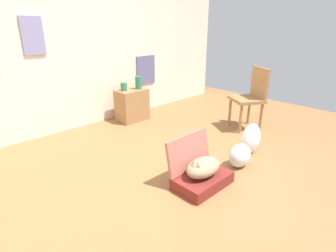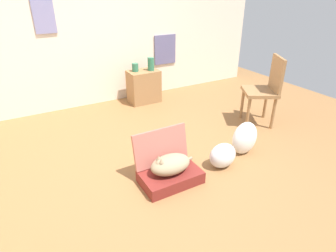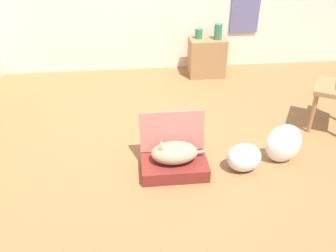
{
  "view_description": "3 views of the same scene",
  "coord_description": "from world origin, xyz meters",
  "px_view_note": "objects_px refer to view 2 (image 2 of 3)",
  "views": [
    {
      "loc": [
        -2.1,
        -1.97,
        1.67
      ],
      "look_at": [
        -0.04,
        0.16,
        0.53
      ],
      "focal_mm": 28.97,
      "sensor_mm": 36.0,
      "label": 1
    },
    {
      "loc": [
        -1.28,
        -2.5,
        1.89
      ],
      "look_at": [
        0.12,
        -0.01,
        0.45
      ],
      "focal_mm": 30.07,
      "sensor_mm": 36.0,
      "label": 2
    },
    {
      "loc": [
        -0.39,
        -3.0,
        2.15
      ],
      "look_at": [
        -0.1,
        -0.11,
        0.34
      ],
      "focal_mm": 37.08,
      "sensor_mm": 36.0,
      "label": 3
    }
  ],
  "objects_px": {
    "vase_short": "(151,64)",
    "chair": "(266,88)",
    "cat": "(170,164)",
    "vase_tall": "(135,67)",
    "suitcase_base": "(170,177)",
    "plastic_bag_white": "(223,156)",
    "plastic_bag_clear": "(245,138)",
    "side_table": "(144,87)"
  },
  "relations": [
    {
      "from": "plastic_bag_white",
      "to": "chair",
      "type": "height_order",
      "value": "chair"
    },
    {
      "from": "plastic_bag_white",
      "to": "plastic_bag_clear",
      "type": "bearing_deg",
      "value": 13.47
    },
    {
      "from": "vase_tall",
      "to": "vase_short",
      "type": "bearing_deg",
      "value": -15.59
    },
    {
      "from": "plastic_bag_white",
      "to": "vase_tall",
      "type": "height_order",
      "value": "vase_tall"
    },
    {
      "from": "plastic_bag_white",
      "to": "side_table",
      "type": "height_order",
      "value": "side_table"
    },
    {
      "from": "plastic_bag_clear",
      "to": "side_table",
      "type": "bearing_deg",
      "value": 98.52
    },
    {
      "from": "suitcase_base",
      "to": "plastic_bag_white",
      "type": "height_order",
      "value": "plastic_bag_white"
    },
    {
      "from": "chair",
      "to": "plastic_bag_white",
      "type": "bearing_deg",
      "value": -33.3
    },
    {
      "from": "suitcase_base",
      "to": "vase_short",
      "type": "xyz_separation_m",
      "value": [
        0.89,
        2.22,
        0.61
      ]
    },
    {
      "from": "cat",
      "to": "plastic_bag_clear",
      "type": "relative_size",
      "value": 1.23
    },
    {
      "from": "chair",
      "to": "plastic_bag_clear",
      "type": "bearing_deg",
      "value": -27.73
    },
    {
      "from": "plastic_bag_clear",
      "to": "vase_short",
      "type": "relative_size",
      "value": 1.89
    },
    {
      "from": "cat",
      "to": "side_table",
      "type": "bearing_deg",
      "value": 71.41
    },
    {
      "from": "side_table",
      "to": "vase_short",
      "type": "xyz_separation_m",
      "value": [
        0.13,
        -0.04,
        0.39
      ]
    },
    {
      "from": "cat",
      "to": "suitcase_base",
      "type": "bearing_deg",
      "value": -3.78
    },
    {
      "from": "suitcase_base",
      "to": "cat",
      "type": "xyz_separation_m",
      "value": [
        -0.01,
        0.0,
        0.16
      ]
    },
    {
      "from": "plastic_bag_white",
      "to": "plastic_bag_clear",
      "type": "relative_size",
      "value": 0.79
    },
    {
      "from": "cat",
      "to": "vase_short",
      "type": "bearing_deg",
      "value": 68.09
    },
    {
      "from": "vase_short",
      "to": "plastic_bag_white",
      "type": "bearing_deg",
      "value": -95.62
    },
    {
      "from": "vase_short",
      "to": "cat",
      "type": "bearing_deg",
      "value": -111.91
    },
    {
      "from": "vase_tall",
      "to": "vase_short",
      "type": "relative_size",
      "value": 0.63
    },
    {
      "from": "cat",
      "to": "plastic_bag_white",
      "type": "height_order",
      "value": "cat"
    },
    {
      "from": "side_table",
      "to": "chair",
      "type": "xyz_separation_m",
      "value": [
        1.17,
        -1.67,
        0.28
      ]
    },
    {
      "from": "cat",
      "to": "chair",
      "type": "distance_m",
      "value": 2.04
    },
    {
      "from": "suitcase_base",
      "to": "vase_short",
      "type": "relative_size",
      "value": 2.81
    },
    {
      "from": "cat",
      "to": "plastic_bag_clear",
      "type": "height_order",
      "value": "plastic_bag_clear"
    },
    {
      "from": "cat",
      "to": "vase_short",
      "type": "relative_size",
      "value": 2.32
    },
    {
      "from": "plastic_bag_clear",
      "to": "chair",
      "type": "xyz_separation_m",
      "value": [
        0.84,
        0.53,
        0.35
      ]
    },
    {
      "from": "side_table",
      "to": "plastic_bag_clear",
      "type": "bearing_deg",
      "value": -81.48
    },
    {
      "from": "chair",
      "to": "side_table",
      "type": "bearing_deg",
      "value": -114.71
    },
    {
      "from": "cat",
      "to": "vase_tall",
      "type": "distance_m",
      "value": 2.41
    },
    {
      "from": "plastic_bag_clear",
      "to": "vase_tall",
      "type": "bearing_deg",
      "value": 101.69
    },
    {
      "from": "plastic_bag_white",
      "to": "cat",
      "type": "bearing_deg",
      "value": 176.41
    },
    {
      "from": "vase_short",
      "to": "chair",
      "type": "relative_size",
      "value": 0.22
    },
    {
      "from": "plastic_bag_clear",
      "to": "chair",
      "type": "height_order",
      "value": "chair"
    },
    {
      "from": "plastic_bag_white",
      "to": "chair",
      "type": "relative_size",
      "value": 0.33
    },
    {
      "from": "suitcase_base",
      "to": "vase_tall",
      "type": "bearing_deg",
      "value": 74.82
    },
    {
      "from": "side_table",
      "to": "vase_short",
      "type": "relative_size",
      "value": 2.53
    },
    {
      "from": "suitcase_base",
      "to": "plastic_bag_white",
      "type": "distance_m",
      "value": 0.67
    },
    {
      "from": "suitcase_base",
      "to": "plastic_bag_white",
      "type": "relative_size",
      "value": 1.89
    },
    {
      "from": "plastic_bag_white",
      "to": "vase_short",
      "type": "distance_m",
      "value": 2.33
    },
    {
      "from": "plastic_bag_clear",
      "to": "chair",
      "type": "relative_size",
      "value": 0.42
    }
  ]
}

